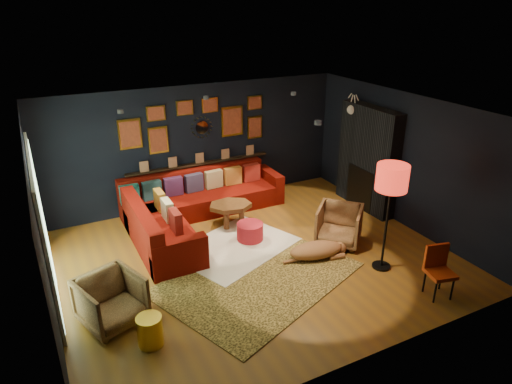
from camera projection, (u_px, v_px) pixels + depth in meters
name	position (u px, v px, depth m)	size (l,w,h in m)	color
floor	(256.00, 259.00, 8.00)	(6.50, 6.50, 0.00)	brown
room_walls	(256.00, 174.00, 7.37)	(6.50, 6.50, 6.50)	black
sectional	(188.00, 210.00, 9.10)	(3.41, 2.69, 0.86)	#6F0B07
ledge	(200.00, 164.00, 9.83)	(3.20, 0.12, 0.04)	black
gallery_wall	(197.00, 123.00, 9.51)	(3.15, 0.04, 1.02)	yellow
sunburst_mirror	(202.00, 127.00, 9.60)	(0.47, 0.16, 0.47)	silver
fireplace	(367.00, 162.00, 9.62)	(0.31, 1.60, 2.20)	black
deer_head	(358.00, 109.00, 9.64)	(0.50, 0.28, 0.45)	white
sliding_door	(43.00, 228.00, 6.72)	(0.06, 2.80, 2.20)	white
ceiling_spots	(234.00, 105.00, 7.64)	(3.30, 2.50, 0.06)	black
shag_rug	(235.00, 247.00, 8.34)	(2.08, 1.51, 0.03)	white
leopard_rug	(258.00, 278.00, 7.43)	(3.05, 2.18, 0.02)	gold
coffee_table	(231.00, 208.00, 9.04)	(0.99, 0.83, 0.44)	brown
pouf	(250.00, 231.00, 8.53)	(0.49, 0.49, 0.32)	maroon
armchair_left	(111.00, 298.00, 6.29)	(0.78, 0.73, 0.80)	#BD7F4B
armchair_right	(339.00, 223.00, 8.38)	(0.77, 0.72, 0.79)	#BD7F4B
gold_stool	(150.00, 331.00, 5.96)	(0.34, 0.34, 0.43)	yellow
orange_chair	(438.00, 267.00, 6.89)	(0.46, 0.46, 0.81)	black
floor_lamp	(392.00, 182.00, 7.14)	(0.51, 0.51, 1.85)	black
dog	(316.00, 247.00, 7.92)	(1.31, 0.64, 0.41)	#A8683C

